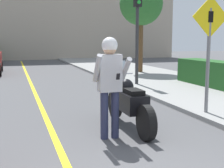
{
  "coord_description": "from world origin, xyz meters",
  "views": [
    {
      "loc": [
        -1.26,
        -2.69,
        1.75
      ],
      "look_at": [
        0.63,
        3.24,
        0.87
      ],
      "focal_mm": 50.0,
      "sensor_mm": 36.0,
      "label": 1
    }
  ],
  "objects": [
    {
      "name": "hedge_row",
      "position": [
        5.6,
        6.65,
        0.56
      ],
      "size": [
        0.9,
        3.86,
        0.9
      ],
      "color": "#235623",
      "rests_on": "sidewalk_curb"
    },
    {
      "name": "person_biker",
      "position": [
        0.35,
        2.47,
        1.12
      ],
      "size": [
        0.59,
        0.49,
        1.8
      ],
      "color": "#282D4C",
      "rests_on": "ground"
    },
    {
      "name": "motorcycle",
      "position": [
        0.92,
        3.05,
        0.51
      ],
      "size": [
        0.62,
        2.37,
        1.3
      ],
      "color": "black",
      "rests_on": "ground"
    },
    {
      "name": "street_tree",
      "position": [
        5.02,
        12.18,
        3.53
      ],
      "size": [
        2.19,
        2.19,
        4.55
      ],
      "color": "brown",
      "rests_on": "sidewalk_curb"
    },
    {
      "name": "road_center_line",
      "position": [
        -0.6,
        6.0,
        0.0
      ],
      "size": [
        0.12,
        36.0,
        0.01
      ],
      "color": "yellow",
      "rests_on": "ground"
    },
    {
      "name": "crossing_sign",
      "position": [
        2.92,
        3.31,
        1.67
      ],
      "size": [
        0.91,
        0.08,
        2.6
      ],
      "color": "slate",
      "rests_on": "sidewalk_curb"
    },
    {
      "name": "traffic_light",
      "position": [
        3.17,
        8.1,
        2.61
      ],
      "size": [
        0.26,
        0.3,
        3.59
      ],
      "color": "#2D2D30",
      "rests_on": "sidewalk_curb"
    },
    {
      "name": "building_backdrop",
      "position": [
        0.0,
        26.0,
        4.88
      ],
      "size": [
        28.0,
        1.2,
        9.76
      ],
      "color": "#B2A38E",
      "rests_on": "ground"
    }
  ]
}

